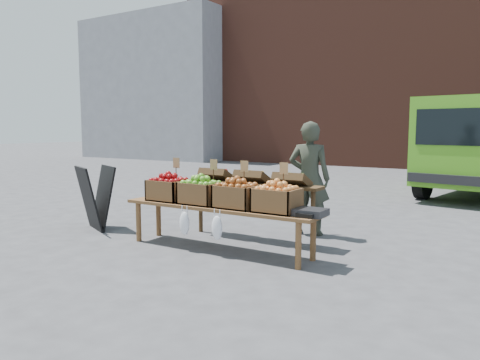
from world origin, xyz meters
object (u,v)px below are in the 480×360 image
Objects in this scene: weighing_scale at (311,212)px; chalkboard_sign at (96,197)px; crate_green_apples at (277,200)px; crate_russet_pears at (201,193)px; display_bench at (219,228)px; crate_golden_apples at (169,190)px; back_table at (253,202)px; crate_red_apples at (237,197)px; vendor at (309,178)px.

chalkboard_sign is at bearing 179.89° from weighing_scale.
chalkboard_sign is 1.97× the size of crate_green_apples.
chalkboard_sign is 2.03m from crate_russet_pears.
crate_golden_apples reaches higher than display_bench.
chalkboard_sign is 1.97× the size of crate_golden_apples.
crate_red_apples is (0.21, -0.72, 0.19)m from back_table.
back_table is 1.06m from crate_green_apples.
back_table is at bearing 136.47° from crate_green_apples.
display_bench is 5.40× the size of crate_golden_apples.
crate_russet_pears is at bearing 46.76° from vendor.
crate_red_apples is 1.47× the size of weighing_scale.
chalkboard_sign reaches higher than display_bench.
weighing_scale is (1.25, 0.00, 0.33)m from display_bench.
chalkboard_sign is at bearing 179.84° from crate_red_apples.
chalkboard_sign is 2.30m from display_bench.
back_table reaches higher than display_bench.
back_table is at bearing 41.37° from vendor.
weighing_scale is (3.54, -0.01, 0.12)m from chalkboard_sign.
weighing_scale is at bearing 0.00° from display_bench.
chalkboard_sign is (-2.89, -1.42, -0.33)m from vendor.
weighing_scale is (1.18, -0.72, 0.09)m from back_table.
back_table is 0.77m from crate_red_apples.
crate_golden_apples and crate_russet_pears have the same top height.
weighing_scale is at bearing 0.00° from crate_green_apples.
weighing_scale is at bearing 0.00° from crate_russet_pears.
back_table is at bearing 106.10° from crate_red_apples.
back_table is (2.36, 0.71, 0.03)m from chalkboard_sign.
back_table is 0.76m from display_bench.
crate_green_apples reaches higher than weighing_scale.
crate_golden_apples is 2.08m from weighing_scale.
crate_red_apples is at bearing 180.00° from weighing_scale.
back_table reaches higher than crate_russet_pears.
crate_red_apples is at bearing 0.00° from crate_golden_apples.
crate_red_apples is 0.98m from weighing_scale.
crate_green_apples is (3.12, -0.01, 0.22)m from chalkboard_sign.
crate_russet_pears is at bearing 180.00° from crate_red_apples.
vendor is 0.78× the size of back_table.
back_table is at bearing 148.67° from weighing_scale.
display_bench is 5.40× the size of crate_green_apples.
display_bench is 5.40× the size of crate_russet_pears.
back_table is 4.20× the size of crate_red_apples.
chalkboard_sign is 3.12m from crate_green_apples.
vendor is 1.47m from crate_red_apples.
crate_golden_apples is (-1.42, -1.43, -0.11)m from vendor.
vendor is at bearing 45.13° from crate_golden_apples.
vendor reaches higher than crate_golden_apples.
crate_green_apples is (0.83, 0.00, 0.42)m from display_bench.
crate_green_apples is 1.47× the size of weighing_scale.
vendor is at bearing 99.10° from crate_green_apples.
crate_green_apples is at bearing -43.53° from back_table.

